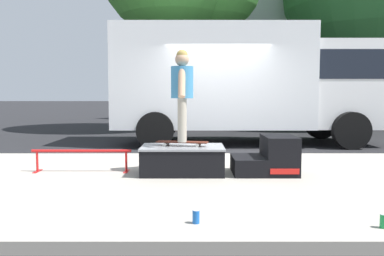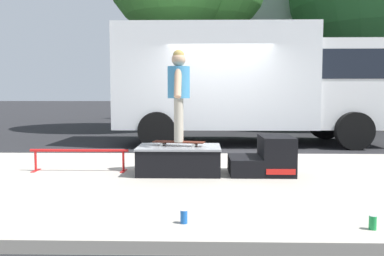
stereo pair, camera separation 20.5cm
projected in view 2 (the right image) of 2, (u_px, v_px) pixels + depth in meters
ground_plane at (222, 156)px, 8.82m from camera, size 140.00×140.00×0.00m
sidewalk_slab at (232, 183)px, 5.83m from camera, size 50.00×5.00×0.12m
skate_box at (179, 159)px, 6.22m from camera, size 1.24×0.81×0.42m
kicker_ramp at (266, 158)px, 6.19m from camera, size 0.94×0.79×0.57m
grind_rail at (79, 154)px, 6.39m from camera, size 1.54×0.28×0.35m
skateboard at (179, 142)px, 6.23m from camera, size 0.80×0.35×0.07m
skater_kid at (179, 88)px, 6.16m from camera, size 0.33×0.71×1.37m
soda_can at (184, 217)px, 3.82m from camera, size 0.07×0.07×0.13m
soda_can_b at (373, 223)px, 3.64m from camera, size 0.07×0.07×0.13m
box_truck at (251, 80)px, 10.85m from camera, size 6.91×2.63×3.05m
house_behind at (298, 36)px, 20.69m from camera, size 9.54×8.23×8.40m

